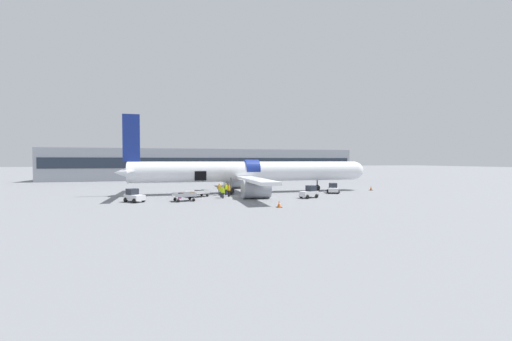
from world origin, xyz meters
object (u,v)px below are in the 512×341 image
ground_crew_loader_a (221,191)px  ground_crew_driver (229,190)px  suitcase_on_tarmac_upright (180,196)px  baggage_cart_loading (198,193)px  baggage_tug_mid (333,189)px  airplane (248,173)px  ground_crew_loader_b (226,189)px  ground_crew_helper (223,192)px  ground_crew_supervisor (220,189)px  baggage_cart_queued (185,197)px  baggage_tug_lead (309,193)px  baggage_tug_rear (134,196)px

ground_crew_loader_a → ground_crew_driver: ground_crew_driver is taller
suitcase_on_tarmac_upright → baggage_cart_loading: bearing=30.5°
baggage_tug_mid → airplane: bearing=162.6°
baggage_cart_loading → suitcase_on_tarmac_upright: size_ratio=5.07×
airplane → ground_crew_loader_b: 5.28m
ground_crew_loader_b → ground_crew_driver: (0.07, -2.07, 0.02)m
ground_crew_loader_b → ground_crew_helper: ground_crew_loader_b is taller
ground_crew_supervisor → suitcase_on_tarmac_upright: size_ratio=2.26×
baggage_tug_mid → ground_crew_supervisor: bearing=176.6°
baggage_cart_queued → ground_crew_loader_b: size_ratio=2.15×
baggage_cart_queued → ground_crew_helper: bearing=17.8°
baggage_tug_lead → baggage_cart_loading: bearing=160.3°
baggage_cart_loading → ground_crew_loader_a: 3.46m
ground_crew_helper → baggage_cart_loading: bearing=138.3°
baggage_cart_loading → ground_crew_helper: 4.13m
baggage_cart_queued → ground_crew_supervisor: ground_crew_supervisor is taller
baggage_tug_rear → ground_crew_helper: bearing=5.0°
ground_crew_supervisor → suitcase_on_tarmac_upright: ground_crew_supervisor is taller
ground_crew_supervisor → ground_crew_helper: (-0.05, -3.64, -0.13)m
ground_crew_helper → ground_crew_loader_a: bearing=93.8°
ground_crew_loader_a → baggage_tug_mid: bearing=4.9°
baggage_tug_rear → baggage_cart_loading: baggage_tug_rear is taller
ground_crew_helper → suitcase_on_tarmac_upright: (-5.58, 1.26, -0.47)m
ground_crew_loader_b → ground_crew_driver: size_ratio=0.97×
ground_crew_supervisor → baggage_tug_rear: bearing=-157.4°
baggage_tug_lead → ground_crew_supervisor: 12.85m
ground_crew_supervisor → baggage_tug_mid: bearing=-3.4°
airplane → ground_crew_helper: airplane is taller
baggage_tug_rear → ground_crew_loader_a: size_ratio=1.72×
baggage_tug_rear → ground_crew_loader_a: baggage_tug_rear is taller
ground_crew_supervisor → suitcase_on_tarmac_upright: bearing=-157.2°
baggage_cart_loading → suitcase_on_tarmac_upright: 2.91m
airplane → suitcase_on_tarmac_upright: size_ratio=49.83×
baggage_tug_lead → suitcase_on_tarmac_upright: (-16.97, 3.70, -0.35)m
airplane → ground_crew_helper: 8.52m
ground_crew_supervisor → baggage_cart_loading: bearing=-164.1°
baggage_tug_lead → ground_crew_helper: 11.64m
airplane → baggage_tug_mid: 13.54m
baggage_cart_loading → ground_crew_driver: (4.16, -1.01, 0.45)m
airplane → baggage_cart_loading: 9.24m
ground_crew_loader_b → ground_crew_driver: 2.07m
airplane → baggage_tug_lead: (6.47, -8.99, -2.46)m
baggage_cart_loading → ground_crew_driver: size_ratio=2.27×
ground_crew_loader_a → ground_crew_driver: size_ratio=0.90×
ground_crew_helper → airplane: bearing=53.2°
airplane → ground_crew_supervisor: airplane is taller
ground_crew_loader_b → baggage_cart_loading: bearing=-165.6°
airplane → suitcase_on_tarmac_upright: 12.08m
suitcase_on_tarmac_upright → ground_crew_loader_b: bearing=21.0°
baggage_tug_mid → baggage_cart_queued: (-22.59, -4.19, -0.10)m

